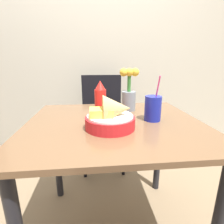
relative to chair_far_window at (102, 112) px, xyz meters
The scene contains 7 objects.
wall_window 0.86m from the chair_far_window, 86.16° to the left, with size 7.00×0.06×2.60m.
dining_table 0.84m from the chair_far_window, 88.18° to the right, with size 0.91×0.81×0.73m.
chair_far_window is the anchor object (origin of this frame).
food_basket 0.96m from the chair_far_window, 89.81° to the right, with size 0.24×0.24×0.16m.
ketchup_bottle 0.78m from the chair_far_window, 93.30° to the right, with size 0.07×0.07×0.20m.
drink_cup 0.90m from the chair_far_window, 74.52° to the right, with size 0.09×0.09×0.24m.
flower_vase 0.71m from the chair_far_window, 77.01° to the right, with size 0.12×0.09×0.27m.
Camera 1 is at (-0.10, -0.87, 1.04)m, focal length 28.00 mm.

